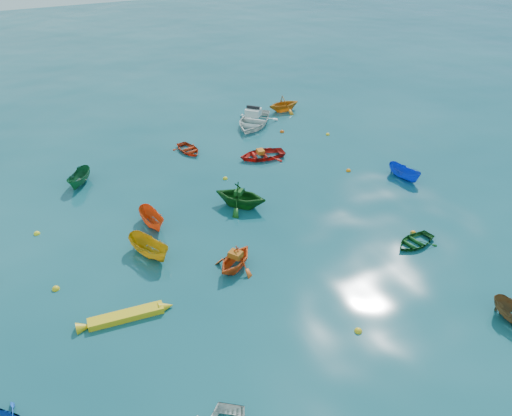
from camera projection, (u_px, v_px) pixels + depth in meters
name	position (u px, v px, depth m)	size (l,w,h in m)	color
ground	(295.00, 259.00, 27.09)	(160.00, 160.00, 0.00)	#0A3E49
dinghy_orange_w	(235.00, 268.00, 26.43)	(2.29, 2.65, 1.40)	#ED5216
sampan_yellow_mid	(150.00, 255.00, 27.33)	(1.15, 3.05, 1.18)	#C69011
dinghy_green_e	(414.00, 244.00, 28.21)	(1.86, 2.59, 0.54)	#104516
sampan_orange_n	(153.00, 225.00, 29.81)	(1.02, 2.71, 1.05)	#E44F15
dinghy_green_n	(241.00, 206.00, 31.63)	(2.88, 3.34, 1.76)	#124E14
dinghy_red_ne	(262.00, 158.00, 37.41)	(2.47, 3.45, 0.72)	red
sampan_blue_far	(403.00, 178.00, 34.70)	(0.99, 2.62, 1.02)	#1039C9
dinghy_red_far	(189.00, 151.00, 38.30)	(1.90, 2.65, 0.55)	red
dinghy_orange_far	(284.00, 111.00, 45.41)	(2.54, 2.95, 1.55)	orange
sampan_green_far	(81.00, 184.00, 34.00)	(1.01, 2.69, 1.04)	#14562D
kayak_yellow	(127.00, 318.00, 23.30)	(0.63, 4.16, 0.42)	gold
motorboat_white	(253.00, 125.00, 42.62)	(3.54, 4.94, 1.63)	silver
tarp_orange_a	(236.00, 254.00, 26.00)	(0.67, 0.51, 0.32)	#B15612
tarp_green_b	(239.00, 192.00, 31.12)	(0.58, 0.44, 0.28)	#134E17
tarp_orange_b	(261.00, 152.00, 37.11)	(0.64, 0.49, 0.31)	#CC6414
buoy_or_a	(119.00, 320.00, 23.18)	(0.38, 0.38, 0.38)	orange
buoy_ye_a	(358.00, 331.00, 22.60)	(0.36, 0.36, 0.36)	gold
buoy_or_b	(413.00, 233.00, 29.11)	(0.33, 0.33, 0.33)	orange
buoy_ye_b	(56.00, 289.00, 25.00)	(0.38, 0.38, 0.38)	gold
buoy_or_c	(143.00, 207.00, 31.53)	(0.33, 0.33, 0.33)	orange
buoy_ye_c	(225.00, 179.00, 34.63)	(0.33, 0.33, 0.33)	yellow
buoy_or_d	(348.00, 171.00, 35.60)	(0.36, 0.36, 0.36)	orange
buoy_ye_d	(37.00, 234.00, 29.04)	(0.36, 0.36, 0.36)	yellow
buoy_or_e	(282.00, 132.00, 41.39)	(0.38, 0.38, 0.38)	#D04D0B
buoy_ye_e	(328.00, 135.00, 40.94)	(0.32, 0.32, 0.32)	yellow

